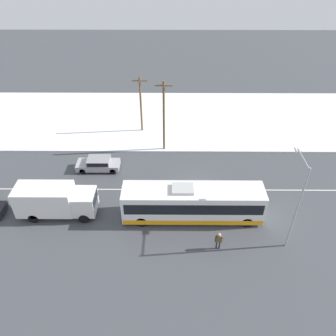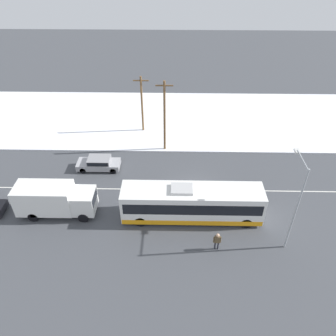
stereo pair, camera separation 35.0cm
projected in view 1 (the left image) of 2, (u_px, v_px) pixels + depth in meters
The scene contains 10 objects.
ground_plane at pixel (194, 190), 31.72m from camera, with size 120.00×120.00×0.00m, color #424449.
snow_lot at pixel (188, 118), 43.28m from camera, with size 80.00×15.89×0.12m.
lane_marking_center at pixel (194, 190), 31.72m from camera, with size 60.00×0.12×0.00m.
city_bus at pixel (193, 203), 27.85m from camera, with size 11.92×2.57×3.30m.
box_truck at pixel (54, 200), 28.11m from camera, with size 6.75×2.30×2.97m.
sedan_car at pixel (98, 163), 33.94m from camera, with size 4.42×1.80×1.35m.
pedestrian_at_stop at pixel (219, 239), 25.36m from camera, with size 0.62×0.27×1.71m.
streetlamp at pixel (298, 195), 23.72m from camera, with size 0.36×2.83×7.75m.
utility_pole_roadside at pixel (164, 116), 34.84m from camera, with size 1.80×0.24×8.18m.
utility_pole_snowlot at pixel (141, 104), 38.58m from camera, with size 1.80×0.24×7.00m.
Camera 1 is at (-2.38, -24.18, 20.65)m, focal length 35.00 mm.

